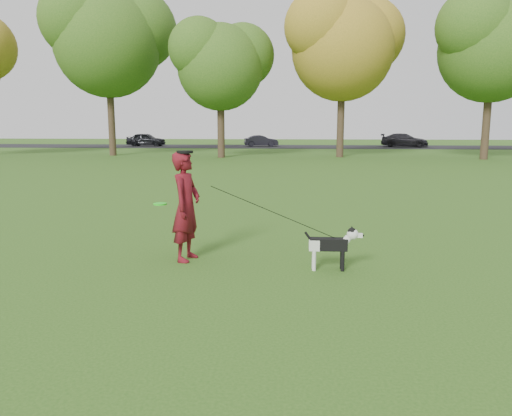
# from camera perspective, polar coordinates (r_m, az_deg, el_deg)

# --- Properties ---
(ground) EXTENTS (120.00, 120.00, 0.00)m
(ground) POSITION_cam_1_polar(r_m,az_deg,el_deg) (8.32, -0.82, -7.06)
(ground) COLOR #285116
(ground) RESTS_ON ground
(road) EXTENTS (120.00, 7.00, 0.02)m
(road) POSITION_cam_1_polar(r_m,az_deg,el_deg) (47.99, 3.20, 7.02)
(road) COLOR black
(road) RESTS_ON ground
(man) EXTENTS (0.60, 0.78, 1.92)m
(man) POSITION_cam_1_polar(r_m,az_deg,el_deg) (8.77, -7.98, 0.18)
(man) COLOR #5C0E0D
(man) RESTS_ON ground
(dog) EXTENTS (0.97, 0.19, 0.74)m
(dog) POSITION_cam_1_polar(r_m,az_deg,el_deg) (8.29, 8.79, -4.01)
(dog) COLOR black
(dog) RESTS_ON ground
(car_left) EXTENTS (3.77, 1.62, 1.27)m
(car_left) POSITION_cam_1_polar(r_m,az_deg,el_deg) (49.97, -12.45, 7.66)
(car_left) COLOR black
(car_left) RESTS_ON road
(car_mid) EXTENTS (3.38, 1.65, 1.07)m
(car_mid) POSITION_cam_1_polar(r_m,az_deg,el_deg) (48.05, 0.59, 7.68)
(car_mid) COLOR black
(car_mid) RESTS_ON road
(car_right) EXTENTS (4.61, 2.69, 1.26)m
(car_right) POSITION_cam_1_polar(r_m,az_deg,el_deg) (49.12, 16.61, 7.43)
(car_right) COLOR black
(car_right) RESTS_ON road
(man_held_items) EXTENTS (3.20, 0.58, 1.43)m
(man_held_items) POSITION_cam_1_polar(r_m,az_deg,el_deg) (8.35, 2.08, -0.52)
(man_held_items) COLOR #25EA1D
(man_held_items) RESTS_ON ground
(tree_row) EXTENTS (51.74, 8.86, 12.01)m
(tree_row) POSITION_cam_1_polar(r_m,az_deg,el_deg) (34.42, 0.47, 18.23)
(tree_row) COLOR #38281C
(tree_row) RESTS_ON ground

